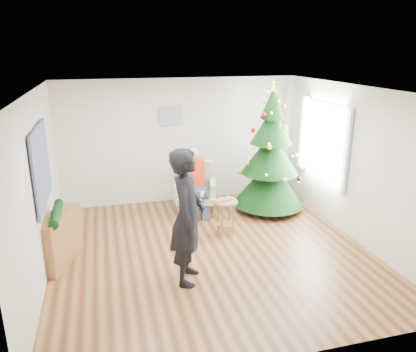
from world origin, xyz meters
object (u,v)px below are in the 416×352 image
object	(u,v)px
christmas_tree	(270,155)
stool	(226,217)
standing_man	(187,217)
console	(59,239)
armchair	(196,195)

from	to	relation	value
christmas_tree	stool	world-z (taller)	christmas_tree
standing_man	console	world-z (taller)	standing_man
christmas_tree	standing_man	size ratio (longest dim) A/B	1.32
console	stool	bearing A→B (deg)	27.68
stool	standing_man	size ratio (longest dim) A/B	0.32
stool	christmas_tree	bearing A→B (deg)	36.34
stool	console	world-z (taller)	console
armchair	standing_man	bearing A→B (deg)	-91.45
christmas_tree	console	world-z (taller)	christmas_tree
christmas_tree	stool	distance (m)	1.68
stool	armchair	xyz separation A→B (m)	(-0.30, 1.06, 0.06)
armchair	console	world-z (taller)	armchair
armchair	standing_man	distance (m)	2.52
christmas_tree	stool	size ratio (longest dim) A/B	4.06
christmas_tree	armchair	bearing A→B (deg)	172.56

